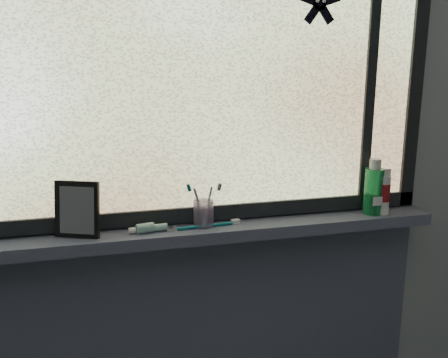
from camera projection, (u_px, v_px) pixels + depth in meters
name	position (u px, v px, depth m)	size (l,w,h in m)	color
wall_back	(196.00, 153.00, 1.63)	(3.00, 0.01, 2.50)	#9EA3A8
windowsill	(201.00, 232.00, 1.62)	(1.62, 0.14, 0.04)	#50536A
window_pane	(196.00, 65.00, 1.54)	(1.50, 0.01, 1.00)	silver
frame_bottom	(198.00, 213.00, 1.66)	(1.60, 0.03, 0.05)	black
frame_right	(416.00, 64.00, 1.73)	(0.05, 0.03, 1.10)	black
frame_mullion	(371.00, 65.00, 1.68)	(0.04, 0.03, 1.00)	black
starfish_sticker	(320.00, 3.00, 1.58)	(0.15, 0.02, 0.15)	black
vanity_mirror	(77.00, 209.00, 1.51)	(0.14, 0.07, 0.17)	black
toothpaste_tube	(151.00, 227.00, 1.56)	(0.17, 0.04, 0.03)	white
toothbrush_cup	(204.00, 213.00, 1.61)	(0.06, 0.06, 0.09)	#B597C7
toothbrush_lying	(205.00, 225.00, 1.61)	(0.23, 0.02, 0.02)	#0D6E75
mouthwash_bottle	(374.00, 187.00, 1.73)	(0.06, 0.06, 0.16)	green
cream_tube	(383.00, 190.00, 1.73)	(0.05, 0.05, 0.11)	silver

